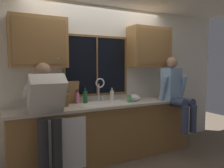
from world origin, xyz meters
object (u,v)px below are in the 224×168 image
(bottle_tall_clear, at_px, (112,95))
(bottle_amber_small, at_px, (77,98))
(soap_dispenser, at_px, (129,98))
(bottle_green_glass, at_px, (85,97))
(mixing_bowl, at_px, (134,98))
(person_standing, at_px, (47,110))
(person_sitting_on_counter, at_px, (175,90))
(knife_block, at_px, (64,100))
(cutting_board, at_px, (71,93))

(bottle_tall_clear, height_order, bottle_amber_small, bottle_tall_clear)
(soap_dispenser, distance_m, bottle_amber_small, 0.85)
(bottle_green_glass, relative_size, bottle_tall_clear, 1.08)
(mixing_bowl, relative_size, bottle_tall_clear, 0.99)
(bottle_tall_clear, relative_size, bottle_amber_small, 1.06)
(person_standing, xyz_separation_m, person_sitting_on_counter, (2.22, 0.05, 0.14))
(mixing_bowl, distance_m, bottle_green_glass, 0.84)
(knife_block, bearing_deg, person_sitting_on_counter, -8.61)
(soap_dispenser, relative_size, bottle_green_glass, 0.71)
(bottle_green_glass, xyz_separation_m, bottle_amber_small, (-0.13, 0.01, -0.01))
(person_sitting_on_counter, relative_size, bottle_amber_small, 5.72)
(person_standing, xyz_separation_m, mixing_bowl, (1.53, 0.32, 0.01))
(cutting_board, xyz_separation_m, bottle_green_glass, (0.22, -0.04, -0.08))
(person_standing, relative_size, bottle_tall_clear, 6.74)
(bottle_tall_clear, bearing_deg, knife_block, -170.33)
(soap_dispenser, bearing_deg, bottle_tall_clear, 123.31)
(soap_dispenser, bearing_deg, cutting_board, 160.37)
(cutting_board, relative_size, bottle_amber_small, 1.68)
(knife_block, relative_size, cutting_board, 0.87)
(person_sitting_on_counter, xyz_separation_m, soap_dispenser, (-0.84, 0.16, -0.12))
(mixing_bowl, bearing_deg, soap_dispenser, -145.62)
(person_sitting_on_counter, height_order, bottle_amber_small, person_sitting_on_counter)
(person_standing, height_order, cutting_board, person_standing)
(soap_dispenser, height_order, bottle_amber_small, bottle_amber_small)
(knife_block, height_order, bottle_green_glass, knife_block)
(person_standing, relative_size, cutting_board, 4.24)
(cutting_board, height_order, bottle_green_glass, cutting_board)
(person_sitting_on_counter, relative_size, mixing_bowl, 5.49)
(cutting_board, distance_m, bottle_green_glass, 0.24)
(cutting_board, bearing_deg, person_standing, -132.18)
(person_sitting_on_counter, height_order, bottle_green_glass, person_sitting_on_counter)
(bottle_green_glass, bearing_deg, person_standing, -145.18)
(person_sitting_on_counter, relative_size, bottle_green_glass, 5.03)
(cutting_board, bearing_deg, knife_block, -131.38)
(knife_block, xyz_separation_m, bottle_green_glass, (0.39, 0.15, -0.01))
(person_sitting_on_counter, bearing_deg, cutting_board, 164.50)
(cutting_board, bearing_deg, soap_dispenser, -19.63)
(person_sitting_on_counter, distance_m, mixing_bowl, 0.75)
(bottle_tall_clear, bearing_deg, bottle_amber_small, 179.19)
(knife_block, distance_m, bottle_amber_small, 0.31)
(person_standing, relative_size, mixing_bowl, 6.84)
(cutting_board, xyz_separation_m, bottle_amber_small, (0.09, -0.03, -0.09))
(person_sitting_on_counter, height_order, bottle_tall_clear, person_sitting_on_counter)
(knife_block, relative_size, bottle_amber_small, 1.46)
(soap_dispenser, xyz_separation_m, bottle_tall_clear, (-0.18, 0.28, 0.03))
(knife_block, bearing_deg, person_standing, -132.62)
(bottle_amber_small, bearing_deg, person_standing, -139.12)
(person_sitting_on_counter, height_order, soap_dispenser, person_sitting_on_counter)
(knife_block, bearing_deg, soap_dispenser, -6.76)
(person_standing, bearing_deg, cutting_board, 47.82)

